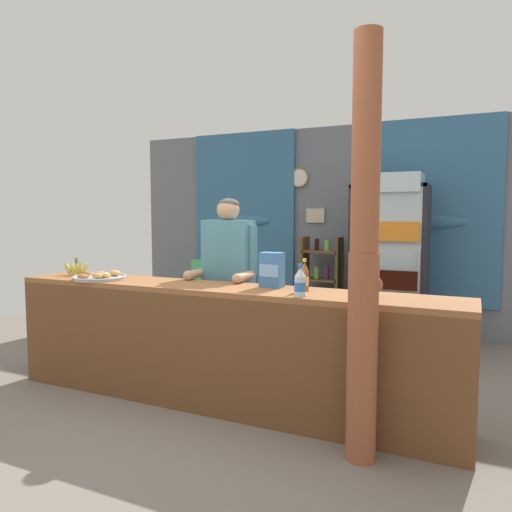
% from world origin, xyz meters
% --- Properties ---
extents(ground_plane, '(8.23, 8.23, 0.00)m').
position_xyz_m(ground_plane, '(0.00, 1.27, 0.00)').
color(ground_plane, slate).
extents(back_wall_curtained, '(5.24, 0.22, 2.54)m').
position_xyz_m(back_wall_curtained, '(0.03, 3.21, 1.30)').
color(back_wall_curtained, slate).
rests_on(back_wall_curtained, ground).
extents(stall_counter, '(3.54, 0.50, 0.90)m').
position_xyz_m(stall_counter, '(0.12, 0.26, 0.56)').
color(stall_counter, '#935B33').
rests_on(stall_counter, ground).
extents(timber_post, '(0.20, 0.17, 2.44)m').
position_xyz_m(timber_post, '(1.27, -0.01, 1.17)').
color(timber_post, '#995133').
rests_on(timber_post, ground).
extents(drink_fridge, '(0.79, 0.63, 1.87)m').
position_xyz_m(drink_fridge, '(0.99, 2.60, 1.03)').
color(drink_fridge, '#232328').
rests_on(drink_fridge, ground).
extents(bottle_shelf_rack, '(0.48, 0.28, 1.17)m').
position_xyz_m(bottle_shelf_rack, '(0.14, 2.90, 0.61)').
color(bottle_shelf_rack, brown).
rests_on(bottle_shelf_rack, ground).
extents(plastic_lawn_chair, '(0.55, 0.55, 0.86)m').
position_xyz_m(plastic_lawn_chair, '(-1.24, 2.44, 0.49)').
color(plastic_lawn_chair, '#4CC675').
rests_on(plastic_lawn_chair, ground).
extents(shopkeeper, '(0.53, 0.42, 1.57)m').
position_xyz_m(shopkeeper, '(-0.05, 0.81, 0.99)').
color(shopkeeper, '#28282D').
rests_on(shopkeeper, ground).
extents(soda_bottle_cola, '(0.09, 0.09, 0.32)m').
position_xyz_m(soda_bottle_cola, '(1.23, 0.35, 1.04)').
color(soda_bottle_cola, black).
rests_on(soda_bottle_cola, stall_counter).
extents(soda_bottle_iced_tea, '(0.06, 0.06, 0.23)m').
position_xyz_m(soda_bottle_iced_tea, '(0.77, 0.41, 1.00)').
color(soda_bottle_iced_tea, brown).
rests_on(soda_bottle_iced_tea, stall_counter).
extents(soda_bottle_water, '(0.08, 0.08, 0.22)m').
position_xyz_m(soda_bottle_water, '(0.82, 0.18, 1.00)').
color(soda_bottle_water, silver).
rests_on(soda_bottle_water, stall_counter).
extents(snack_box_biscuit, '(0.16, 0.12, 0.26)m').
position_xyz_m(snack_box_biscuit, '(0.49, 0.49, 1.03)').
color(snack_box_biscuit, '#3D75B7').
rests_on(snack_box_biscuit, stall_counter).
extents(pastry_tray, '(0.43, 0.43, 0.07)m').
position_xyz_m(pastry_tray, '(-0.98, 0.29, 0.93)').
color(pastry_tray, '#BCBCC1').
rests_on(pastry_tray, stall_counter).
extents(banana_bunch, '(0.27, 0.06, 0.16)m').
position_xyz_m(banana_bunch, '(-1.34, 0.40, 0.96)').
color(banana_bunch, '#CCC14C').
rests_on(banana_bunch, stall_counter).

